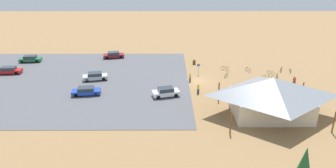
{
  "coord_description": "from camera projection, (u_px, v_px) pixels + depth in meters",
  "views": [
    {
      "loc": [
        5.61,
        52.64,
        20.5
      ],
      "look_at": [
        5.43,
        4.37,
        1.2
      ],
      "focal_mm": 33.81,
      "sensor_mm": 36.0,
      "label": 1
    }
  ],
  "objects": [
    {
      "name": "car_red_end_stall",
      "position": [
        9.0,
        70.0,
        59.79
      ],
      "size": [
        4.86,
        2.08,
        1.34
      ],
      "color": "red",
      "rests_on": "parking_lot_asphalt"
    },
    {
      "name": "car_silver_second_row",
      "position": [
        95.0,
        76.0,
        56.74
      ],
      "size": [
        4.6,
        2.7,
        1.39
      ],
      "color": "#BCBCC1",
      "rests_on": "parking_lot_asphalt"
    },
    {
      "name": "lot_sign",
      "position": [
        198.0,
        68.0,
        59.12
      ],
      "size": [
        0.56,
        0.08,
        2.2
      ],
      "color": "#99999E",
      "rests_on": "ground"
    },
    {
      "name": "ground",
      "position": [
        198.0,
        81.0,
        56.51
      ],
      "size": [
        160.0,
        160.0,
        0.0
      ],
      "primitive_type": "plane",
      "color": "#937047",
      "rests_on": "ground"
    },
    {
      "name": "bicycle_red_back_row",
      "position": [
        225.0,
        68.0,
        61.81
      ],
      "size": [
        1.49,
        1.01,
        0.86
      ],
      "color": "black",
      "rests_on": "ground"
    },
    {
      "name": "bicycle_green_front_row",
      "position": [
        226.0,
        75.0,
        58.32
      ],
      "size": [
        0.95,
        1.48,
        0.8
      ],
      "color": "black",
      "rests_on": "ground"
    },
    {
      "name": "visitor_crossing_yard",
      "position": [
        198.0,
        89.0,
        51.06
      ],
      "size": [
        0.37,
        0.4,
        1.64
      ],
      "color": "#2D3347",
      "rests_on": "ground"
    },
    {
      "name": "car_green_far_end",
      "position": [
        30.0,
        59.0,
        66.56
      ],
      "size": [
        4.52,
        2.21,
        1.37
      ],
      "color": "#1E6B3D",
      "rests_on": "parking_lot_asphalt"
    },
    {
      "name": "trash_bin",
      "position": [
        194.0,
        62.0,
        65.3
      ],
      "size": [
        0.6,
        0.6,
        0.9
      ],
      "primitive_type": "cylinder",
      "color": "brown",
      "rests_on": "ground"
    },
    {
      "name": "bicycle_purple_edge_south",
      "position": [
        281.0,
        69.0,
        61.18
      ],
      "size": [
        0.9,
        1.56,
        0.89
      ],
      "color": "black",
      "rests_on": "ground"
    },
    {
      "name": "car_blue_near_entry",
      "position": [
        86.0,
        91.0,
        50.54
      ],
      "size": [
        4.71,
        2.43,
        1.3
      ],
      "color": "#1E42B2",
      "rests_on": "parking_lot_asphalt"
    },
    {
      "name": "bicycle_white_mid_cluster",
      "position": [
        248.0,
        70.0,
        61.12
      ],
      "size": [
        0.67,
        1.71,
        0.84
      ],
      "color": "black",
      "rests_on": "ground"
    },
    {
      "name": "bicycle_silver_lone_west",
      "position": [
        271.0,
        73.0,
        59.59
      ],
      "size": [
        1.03,
        1.28,
        0.77
      ],
      "color": "black",
      "rests_on": "ground"
    },
    {
      "name": "visitor_at_bikes",
      "position": [
        190.0,
        77.0,
        55.96
      ],
      "size": [
        0.36,
        0.36,
        1.68
      ],
      "color": "#2D3347",
      "rests_on": "ground"
    },
    {
      "name": "bicycle_teal_trailside",
      "position": [
        290.0,
        71.0,
        60.61
      ],
      "size": [
        0.48,
        1.7,
        0.74
      ],
      "color": "black",
      "rests_on": "ground"
    },
    {
      "name": "car_white_aisle_side",
      "position": [
        166.0,
        92.0,
        49.99
      ],
      "size": [
        4.54,
        2.85,
        1.46
      ],
      "color": "white",
      "rests_on": "parking_lot_asphalt"
    },
    {
      "name": "bike_pavilion",
      "position": [
        272.0,
        94.0,
        43.25
      ],
      "size": [
        13.34,
        10.3,
        5.52
      ],
      "color": "beige",
      "rests_on": "ground"
    },
    {
      "name": "car_maroon_by_curb",
      "position": [
        114.0,
        55.0,
        69.28
      ],
      "size": [
        4.69,
        2.75,
        1.33
      ],
      "color": "maroon",
      "rests_on": "parking_lot_asphalt"
    },
    {
      "name": "visitor_by_pavilion",
      "position": [
        295.0,
        81.0,
        53.77
      ],
      "size": [
        0.36,
        0.39,
        1.83
      ],
      "color": "#2D3347",
      "rests_on": "ground"
    },
    {
      "name": "bicycle_blue_yard_right",
      "position": [
        277.0,
        77.0,
        57.67
      ],
      "size": [
        0.48,
        1.6,
        0.8
      ],
      "color": "black",
      "rests_on": "ground"
    },
    {
      "name": "parking_lot_asphalt",
      "position": [
        71.0,
        81.0,
        56.39
      ],
      "size": [
        42.02,
        34.6,
        0.05
      ],
      "primitive_type": "cube",
      "color": "#56565B",
      "rests_on": "ground"
    },
    {
      "name": "bicycle_yellow_yard_left",
      "position": [
        267.0,
        77.0,
        57.12
      ],
      "size": [
        1.47,
        1.13,
        0.83
      ],
      "color": "black",
      "rests_on": "ground"
    },
    {
      "name": "bicycle_black_near_porch",
      "position": [
        294.0,
        79.0,
        56.44
      ],
      "size": [
        0.88,
        1.46,
        0.8
      ],
      "color": "black",
      "rests_on": "ground"
    }
  ]
}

